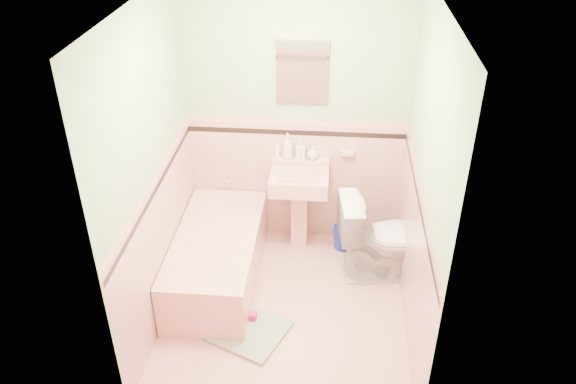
# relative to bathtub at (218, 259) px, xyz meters

# --- Properties ---
(floor) EXTENTS (2.20, 2.20, 0.00)m
(floor) POSITION_rel_bathtub_xyz_m (0.63, -0.33, -0.23)
(floor) COLOR #E7A097
(floor) RESTS_ON ground
(ceiling) EXTENTS (2.20, 2.20, 0.00)m
(ceiling) POSITION_rel_bathtub_xyz_m (0.63, -0.33, 2.27)
(ceiling) COLOR white
(ceiling) RESTS_ON ground
(wall_back) EXTENTS (2.50, 0.00, 2.50)m
(wall_back) POSITION_rel_bathtub_xyz_m (0.63, 0.77, 1.02)
(wall_back) COLOR beige
(wall_back) RESTS_ON ground
(wall_front) EXTENTS (2.50, 0.00, 2.50)m
(wall_front) POSITION_rel_bathtub_xyz_m (0.63, -1.43, 1.02)
(wall_front) COLOR beige
(wall_front) RESTS_ON ground
(wall_left) EXTENTS (0.00, 2.50, 2.50)m
(wall_left) POSITION_rel_bathtub_xyz_m (-0.37, -0.33, 1.02)
(wall_left) COLOR beige
(wall_left) RESTS_ON ground
(wall_right) EXTENTS (0.00, 2.50, 2.50)m
(wall_right) POSITION_rel_bathtub_xyz_m (1.63, -0.33, 1.02)
(wall_right) COLOR beige
(wall_right) RESTS_ON ground
(wainscot_back) EXTENTS (2.00, 0.00, 2.00)m
(wainscot_back) POSITION_rel_bathtub_xyz_m (0.63, 0.76, 0.38)
(wainscot_back) COLOR #EAA69C
(wainscot_back) RESTS_ON ground
(wainscot_front) EXTENTS (2.00, 0.00, 2.00)m
(wainscot_front) POSITION_rel_bathtub_xyz_m (0.63, -1.42, 0.38)
(wainscot_front) COLOR #EAA69C
(wainscot_front) RESTS_ON ground
(wainscot_left) EXTENTS (0.00, 2.20, 2.20)m
(wainscot_left) POSITION_rel_bathtub_xyz_m (-0.36, -0.33, 0.38)
(wainscot_left) COLOR #EAA69C
(wainscot_left) RESTS_ON ground
(wainscot_right) EXTENTS (0.00, 2.20, 2.20)m
(wainscot_right) POSITION_rel_bathtub_xyz_m (1.62, -0.33, 0.38)
(wainscot_right) COLOR #EAA69C
(wainscot_right) RESTS_ON ground
(accent_back) EXTENTS (2.00, 0.00, 2.00)m
(accent_back) POSITION_rel_bathtub_xyz_m (0.63, 0.75, 0.90)
(accent_back) COLOR black
(accent_back) RESTS_ON ground
(accent_front) EXTENTS (2.00, 0.00, 2.00)m
(accent_front) POSITION_rel_bathtub_xyz_m (0.63, -1.41, 0.90)
(accent_front) COLOR black
(accent_front) RESTS_ON ground
(accent_left) EXTENTS (0.00, 2.20, 2.20)m
(accent_left) POSITION_rel_bathtub_xyz_m (-0.35, -0.33, 0.89)
(accent_left) COLOR black
(accent_left) RESTS_ON ground
(accent_right) EXTENTS (0.00, 2.20, 2.20)m
(accent_right) POSITION_rel_bathtub_xyz_m (1.61, -0.33, 0.89)
(accent_right) COLOR black
(accent_right) RESTS_ON ground
(cap_back) EXTENTS (2.00, 0.00, 2.00)m
(cap_back) POSITION_rel_bathtub_xyz_m (0.63, 0.75, 0.99)
(cap_back) COLOR pink
(cap_back) RESTS_ON ground
(cap_front) EXTENTS (2.00, 0.00, 2.00)m
(cap_front) POSITION_rel_bathtub_xyz_m (0.63, -1.41, 0.99)
(cap_front) COLOR pink
(cap_front) RESTS_ON ground
(cap_left) EXTENTS (0.00, 2.20, 2.20)m
(cap_left) POSITION_rel_bathtub_xyz_m (-0.35, -0.33, 1.00)
(cap_left) COLOR pink
(cap_left) RESTS_ON ground
(cap_right) EXTENTS (0.00, 2.20, 2.20)m
(cap_right) POSITION_rel_bathtub_xyz_m (1.61, -0.33, 1.00)
(cap_right) COLOR pink
(cap_right) RESTS_ON ground
(bathtub) EXTENTS (0.70, 1.50, 0.45)m
(bathtub) POSITION_rel_bathtub_xyz_m (0.00, 0.00, 0.00)
(bathtub) COLOR #E29A91
(bathtub) RESTS_ON floor
(tub_faucet) EXTENTS (0.04, 0.12, 0.04)m
(tub_faucet) POSITION_rel_bathtub_xyz_m (0.00, 0.72, 0.41)
(tub_faucet) COLOR silver
(tub_faucet) RESTS_ON wall_back
(sink) EXTENTS (0.52, 0.48, 0.82)m
(sink) POSITION_rel_bathtub_xyz_m (0.68, 0.53, 0.19)
(sink) COLOR #E29A91
(sink) RESTS_ON floor
(sink_faucet) EXTENTS (0.02, 0.02, 0.10)m
(sink_faucet) POSITION_rel_bathtub_xyz_m (0.68, 0.67, 0.72)
(sink_faucet) COLOR silver
(sink_faucet) RESTS_ON sink
(medicine_cabinet) EXTENTS (0.44, 0.04, 0.55)m
(medicine_cabinet) POSITION_rel_bathtub_xyz_m (0.68, 0.74, 1.47)
(medicine_cabinet) COLOR white
(medicine_cabinet) RESTS_ON wall_back
(soap_dish) EXTENTS (0.12, 0.07, 0.04)m
(soap_dish) POSITION_rel_bathtub_xyz_m (1.10, 0.73, 0.72)
(soap_dish) COLOR #E29A91
(soap_dish) RESTS_ON wall_back
(soap_bottle_left) EXTENTS (0.12, 0.12, 0.25)m
(soap_bottle_left) POSITION_rel_bathtub_xyz_m (0.56, 0.71, 0.78)
(soap_bottle_left) COLOR #B2B2B2
(soap_bottle_left) RESTS_ON sink
(soap_bottle_mid) EXTENTS (0.09, 0.09, 0.18)m
(soap_bottle_mid) POSITION_rel_bathtub_xyz_m (0.68, 0.71, 0.75)
(soap_bottle_mid) COLOR #B2B2B2
(soap_bottle_mid) RESTS_ON sink
(soap_bottle_right) EXTENTS (0.13, 0.13, 0.14)m
(soap_bottle_right) POSITION_rel_bathtub_xyz_m (0.79, 0.71, 0.72)
(soap_bottle_right) COLOR #B2B2B2
(soap_bottle_right) RESTS_ON sink
(tube) EXTENTS (0.05, 0.05, 0.12)m
(tube) POSITION_rel_bathtub_xyz_m (0.46, 0.71, 0.72)
(tube) COLOR white
(tube) RESTS_ON sink
(toilet) EXTENTS (0.85, 0.56, 0.82)m
(toilet) POSITION_rel_bathtub_xyz_m (1.45, 0.19, 0.18)
(toilet) COLOR white
(toilet) RESTS_ON floor
(bucket) EXTENTS (0.29, 0.29, 0.22)m
(bucket) POSITION_rel_bathtub_xyz_m (1.12, 0.57, -0.11)
(bucket) COLOR #11229D
(bucket) RESTS_ON floor
(bath_mat) EXTENTS (0.91, 0.78, 0.03)m
(bath_mat) POSITION_rel_bathtub_xyz_m (0.27, -0.59, -0.21)
(bath_mat) COLOR gray
(bath_mat) RESTS_ON floor
(shoe) EXTENTS (0.16, 0.09, 0.06)m
(shoe) POSITION_rel_bathtub_xyz_m (0.33, -0.50, -0.16)
(shoe) COLOR #BF1E59
(shoe) RESTS_ON bath_mat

